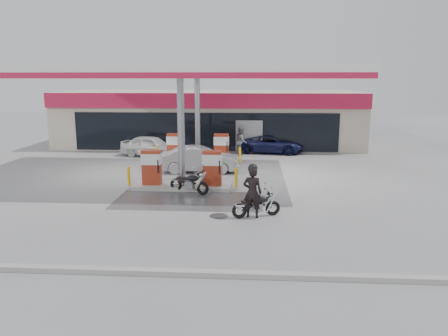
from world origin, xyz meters
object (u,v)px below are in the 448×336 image
object	(u,v)px
hatchback_silver	(200,159)
parked_car_right	(271,144)
sedan_white	(151,146)
main_motorcycle	(257,206)
parked_motorcycle	(190,183)
pump_island_far	(198,152)
attendant	(241,141)
parked_car_left	(128,139)
biker_main	(252,192)
pump_island_near	(182,173)

from	to	relation	value
hatchback_silver	parked_car_right	distance (m)	7.61
sedan_white	hatchback_silver	size ratio (longest dim) A/B	0.94
main_motorcycle	sedan_white	world-z (taller)	sedan_white
sedan_white	parked_motorcycle	bearing A→B (deg)	-145.90
pump_island_far	attendant	distance (m)	3.77
pump_island_far	hatchback_silver	world-z (taller)	pump_island_far
main_motorcycle	attendant	bearing A→B (deg)	75.40
parked_motorcycle	parked_car_left	xyz separation A→B (m)	(-6.38, 12.81, 0.09)
parked_car_left	attendant	bearing A→B (deg)	-101.68
main_motorcycle	biker_main	xyz separation A→B (m)	(-0.18, -0.06, 0.52)
parked_motorcycle	parked_car_left	bearing A→B (deg)	139.64
pump_island_near	biker_main	size ratio (longest dim) A/B	2.72
biker_main	hatchback_silver	world-z (taller)	biker_main
hatchback_silver	pump_island_far	bearing A→B (deg)	5.93
parked_motorcycle	hatchback_silver	xyz separation A→B (m)	(-0.09, 4.41, 0.25)
pump_island_near	attendant	xyz separation A→B (m)	(2.52, 8.80, 0.23)
parked_car_left	sedan_white	bearing A→B (deg)	-136.62
pump_island_near	hatchback_silver	world-z (taller)	pump_island_near
parked_car_left	main_motorcycle	bearing A→B (deg)	-140.61
pump_island_near	pump_island_far	distance (m)	6.00
pump_island_far	biker_main	distance (m)	10.56
parked_motorcycle	attendant	bearing A→B (deg)	101.17
attendant	parked_car_left	size ratio (longest dim) A/B	0.51
pump_island_near	biker_main	distance (m)	5.19
biker_main	pump_island_near	bearing A→B (deg)	-42.44
parked_car_left	parked_car_right	world-z (taller)	parked_car_right
pump_island_near	parked_motorcycle	xyz separation A→B (m)	(0.47, -0.81, -0.26)
sedan_white	hatchback_silver	world-z (taller)	hatchback_silver
parked_car_left	parked_motorcycle	bearing A→B (deg)	-144.41
parked_motorcycle	sedan_white	bearing A→B (deg)	135.99
pump_island_far	parked_car_right	distance (m)	6.02
parked_motorcycle	hatchback_silver	bearing A→B (deg)	114.31
main_motorcycle	biker_main	world-z (taller)	biker_main
attendant	parked_car_left	world-z (taller)	attendant
sedan_white	attendant	distance (m)	5.87
pump_island_near	pump_island_far	bearing A→B (deg)	90.00
parked_motorcycle	biker_main	bearing A→B (deg)	-26.29
pump_island_far	main_motorcycle	distance (m)	10.56
pump_island_far	biker_main	world-z (taller)	biker_main
parked_car_right	pump_island_far	bearing A→B (deg)	139.74
parked_car_right	parked_car_left	bearing A→B (deg)	87.23
pump_island_near	biker_main	bearing A→B (deg)	-51.34
pump_island_near	sedan_white	distance (m)	8.85
parked_car_right	pump_island_near	bearing A→B (deg)	163.88
sedan_white	attendant	world-z (taller)	attendant
pump_island_far	parked_car_left	bearing A→B (deg)	134.56
biker_main	hatchback_silver	xyz separation A→B (m)	(-2.85, 7.65, -0.25)
pump_island_far	parked_car_left	distance (m)	8.42
hatchback_silver	parked_car_right	xyz separation A→B (m)	(4.12, 6.40, -0.09)
biker_main	attendant	distance (m)	12.87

